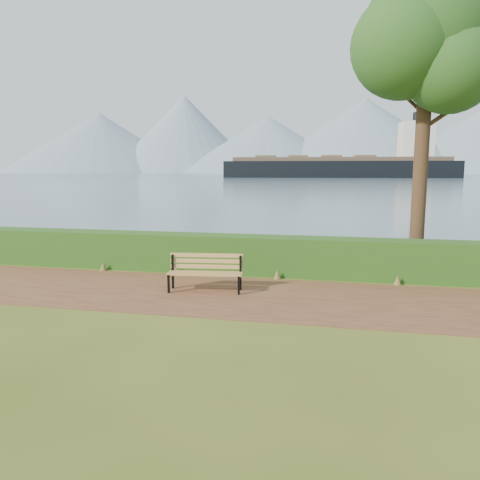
# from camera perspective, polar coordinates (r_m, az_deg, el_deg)

# --- Properties ---
(ground) EXTENTS (140.00, 140.00, 0.00)m
(ground) POSITION_cam_1_polar(r_m,az_deg,el_deg) (10.30, -5.93, -6.90)
(ground) COLOR #415017
(ground) RESTS_ON ground
(path) EXTENTS (40.00, 3.40, 0.01)m
(path) POSITION_cam_1_polar(r_m,az_deg,el_deg) (10.57, -5.42, -6.45)
(path) COLOR #51291B
(path) RESTS_ON ground
(hedge) EXTENTS (32.00, 0.85, 1.00)m
(hedge) POSITION_cam_1_polar(r_m,az_deg,el_deg) (12.62, -2.29, -1.65)
(hedge) COLOR #1A4012
(hedge) RESTS_ON ground
(water) EXTENTS (700.00, 510.00, 0.00)m
(water) POSITION_cam_1_polar(r_m,az_deg,el_deg) (269.46, 11.68, 7.79)
(water) COLOR #3F5666
(water) RESTS_ON ground
(mountains) EXTENTS (585.00, 190.00, 70.00)m
(mountains) POSITION_cam_1_polar(r_m,az_deg,el_deg) (416.40, 10.75, 11.83)
(mountains) COLOR gray
(mountains) RESTS_ON ground
(bench) EXTENTS (1.73, 0.70, 0.84)m
(bench) POSITION_cam_1_polar(r_m,az_deg,el_deg) (10.66, -4.22, -3.65)
(bench) COLOR black
(bench) RESTS_ON ground
(tree) EXTENTS (3.80, 3.52, 7.98)m
(tree) POSITION_cam_1_polar(r_m,az_deg,el_deg) (13.66, 21.91, 21.50)
(tree) COLOR #342415
(tree) RESTS_ON ground
(cargo_ship) EXTENTS (81.22, 20.24, 24.40)m
(cargo_ship) POSITION_cam_1_polar(r_m,az_deg,el_deg) (170.47, 12.92, 8.64)
(cargo_ship) COLOR black
(cargo_ship) RESTS_ON ground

